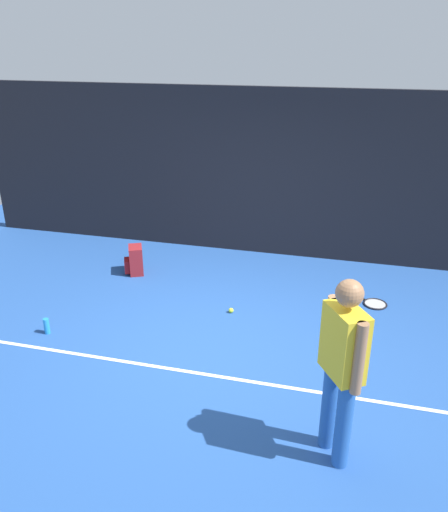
% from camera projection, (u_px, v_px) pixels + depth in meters
% --- Properties ---
extents(ground_plane, '(12.00, 12.00, 0.00)m').
position_uv_depth(ground_plane, '(216.00, 346.00, 6.05)').
color(ground_plane, '#234C93').
extents(back_fence, '(10.00, 0.10, 2.69)m').
position_uv_depth(back_fence, '(264.00, 174.00, 8.18)').
color(back_fence, black).
rests_on(back_fence, ground).
extents(court_line, '(9.00, 0.05, 0.00)m').
position_uv_depth(court_line, '(202.00, 374.00, 5.55)').
color(court_line, white).
rests_on(court_line, ground).
extents(tennis_player, '(0.40, 0.46, 1.70)m').
position_uv_depth(tennis_player, '(342.00, 362.00, 4.11)').
color(tennis_player, '#2659A5').
rests_on(tennis_player, ground).
extents(tennis_racket, '(0.61, 0.47, 0.03)m').
position_uv_depth(tennis_racket, '(373.00, 303.00, 7.00)').
color(tennis_racket, black).
rests_on(tennis_racket, ground).
extents(backpack, '(0.36, 0.36, 0.44)m').
position_uv_depth(backpack, '(135.00, 261.00, 7.83)').
color(backpack, maroon).
rests_on(backpack, ground).
extents(tennis_ball_near_player, '(0.07, 0.07, 0.07)m').
position_uv_depth(tennis_ball_near_player, '(139.00, 250.00, 8.67)').
color(tennis_ball_near_player, '#CCE033').
rests_on(tennis_ball_near_player, ground).
extents(tennis_ball_by_fence, '(0.07, 0.07, 0.07)m').
position_uv_depth(tennis_ball_by_fence, '(231.00, 310.00, 6.77)').
color(tennis_ball_by_fence, '#CCE033').
rests_on(tennis_ball_by_fence, ground).
extents(tennis_ball_mid_court, '(0.07, 0.07, 0.07)m').
position_uv_depth(tennis_ball_mid_court, '(340.00, 375.00, 5.48)').
color(tennis_ball_mid_court, '#CCE033').
rests_on(tennis_ball_mid_court, ground).
extents(water_bottle, '(0.07, 0.07, 0.20)m').
position_uv_depth(water_bottle, '(47.00, 326.00, 6.27)').
color(water_bottle, '#268CD8').
rests_on(water_bottle, ground).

